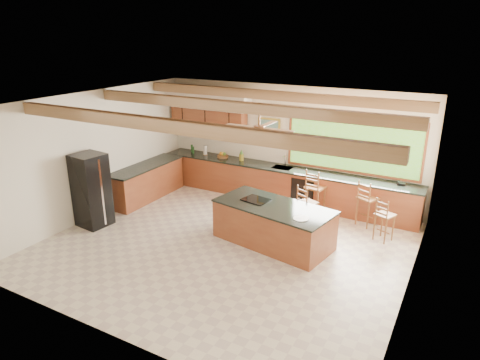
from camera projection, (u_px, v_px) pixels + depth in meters
The scene contains 9 objects.
ground at pixel (226, 245), 9.04m from camera, with size 7.20×7.20×0.00m, color #BAA89A.
room_shell at pixel (234, 136), 8.92m from camera, with size 7.27×6.54×3.02m.
counter_run at pixel (247, 183), 11.34m from camera, with size 7.12×3.10×1.24m.
island at pixel (273, 224), 9.02m from camera, with size 2.63×1.57×0.88m.
refrigerator at pixel (91, 190), 9.75m from camera, with size 0.73×0.71×1.70m.
bar_stool_a at pixel (306, 204), 9.56m from camera, with size 0.50×0.51×1.06m.
bar_stool_b at pixel (315, 189), 10.29m from camera, with size 0.49×0.49×1.18m.
bar_stool_c at pixel (367, 200), 9.73m from camera, with size 0.52×0.52×1.10m.
bar_stool_d at pixel (385, 216), 9.04m from camera, with size 0.46×0.46×0.98m.
Camera 1 is at (4.16, -6.93, 4.29)m, focal length 32.00 mm.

